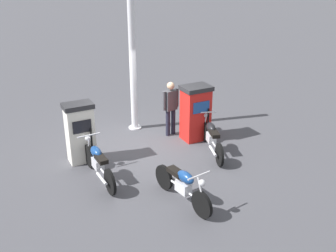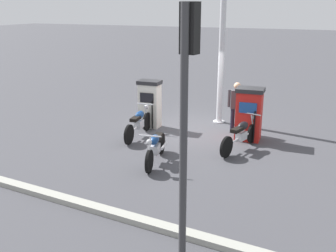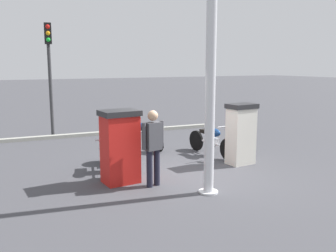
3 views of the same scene
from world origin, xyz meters
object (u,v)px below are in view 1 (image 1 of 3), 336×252
at_px(attendant_person, 171,105).
at_px(fuel_pump_near, 80,132).
at_px(motorcycle_far_pump, 211,136).
at_px(fuel_pump_far, 196,113).
at_px(motorcycle_extra, 183,185).
at_px(canopy_support_pole, 133,58).
at_px(motorcycle_near_pump, 98,162).

bearing_deg(attendant_person, fuel_pump_near, -78.67).
bearing_deg(attendant_person, motorcycle_far_pump, 19.57).
relative_size(fuel_pump_far, motorcycle_extra, 0.85).
height_order(fuel_pump_far, motorcycle_extra, fuel_pump_far).
relative_size(fuel_pump_near, canopy_support_pole, 0.35).
height_order(fuel_pump_near, canopy_support_pole, canopy_support_pole).
relative_size(motorcycle_near_pump, motorcycle_far_pump, 0.98).
height_order(motorcycle_near_pump, motorcycle_extra, motorcycle_near_pump).
relative_size(attendant_person, canopy_support_pole, 0.36).
distance_m(fuel_pump_far, canopy_support_pole, 2.43).
xyz_separation_m(fuel_pump_near, motorcycle_extra, (2.81, 1.53, -0.37)).
bearing_deg(fuel_pump_near, attendant_person, 101.33).
relative_size(motorcycle_far_pump, attendant_person, 1.27).
bearing_deg(motorcycle_extra, fuel_pump_near, -151.37).
height_order(motorcycle_near_pump, attendant_person, attendant_person).
bearing_deg(motorcycle_extra, motorcycle_far_pump, 136.39).
distance_m(motorcycle_extra, attendant_person, 3.63).
bearing_deg(motorcycle_near_pump, attendant_person, 121.85).
bearing_deg(motorcycle_extra, canopy_support_pole, 173.95).
bearing_deg(motorcycle_near_pump, canopy_support_pole, 144.20).
relative_size(fuel_pump_near, attendant_person, 0.97).
xyz_separation_m(fuel_pump_far, motorcycle_near_pump, (1.09, -3.19, -0.36)).
distance_m(fuel_pump_far, attendant_person, 0.78).
bearing_deg(motorcycle_far_pump, canopy_support_pole, -150.83).
bearing_deg(canopy_support_pole, motorcycle_far_pump, 29.17).
relative_size(fuel_pump_far, motorcycle_far_pump, 0.78).
xyz_separation_m(fuel_pump_near, canopy_support_pole, (-1.47, 1.99, 1.40)).
bearing_deg(canopy_support_pole, motorcycle_near_pump, -35.80).
bearing_deg(fuel_pump_near, fuel_pump_far, 90.00).
height_order(motorcycle_extra, canopy_support_pole, canopy_support_pole).
xyz_separation_m(motorcycle_extra, attendant_person, (-3.37, 1.26, 0.50)).
xyz_separation_m(fuel_pump_near, fuel_pump_far, (-0.00, 3.33, 0.01)).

